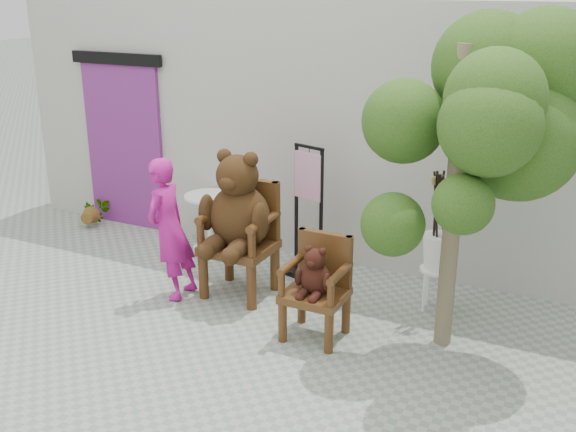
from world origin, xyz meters
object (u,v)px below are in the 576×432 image
Objects in this scene: person at (170,229)px; stool_bucket at (437,251)px; chair_small at (317,280)px; chair_big at (239,216)px; display_stand at (308,227)px; tree at (498,107)px; cafe_table at (209,215)px.

person is 2.74m from stool_bucket.
chair_big is at bearing 157.06° from chair_small.
chair_small is 1.37m from display_stand.
display_stand is 2.70m from tree.
chair_big is 0.73m from person.
person is at bearing -161.22° from stool_bucket.
stool_bucket is at bearing 134.04° from tree.
person is 0.98× the size of display_stand.
chair_small is 1.32m from stool_bucket.
cafe_table is at bearing -172.27° from display_stand.
display_stand is at bearing 58.36° from chair_big.
chair_big is 1.61× the size of chair_small.
display_stand is 1.04× the size of stool_bucket.
tree reaches higher than chair_small.
chair_big is 0.92m from display_stand.
chair_small is at bearing -22.94° from chair_big.
cafe_table is (-0.35, 1.29, -0.30)m from person.
cafe_table is (-0.98, 0.95, -0.44)m from chair_big.
tree is (2.49, -0.01, 1.32)m from chair_big.
display_stand is (1.09, 1.08, -0.16)m from person.
chair_small is 0.66× the size of person.
person is at bearing -151.61° from chair_big.
cafe_table is at bearing 145.83° from chair_small.
cafe_table is at bearing -166.41° from person.
display_stand is at bearing 118.09° from chair_small.
display_stand is 0.51× the size of tree.
cafe_table is 0.47× the size of display_stand.
tree reaches higher than person.
cafe_table is 0.24× the size of tree.
stool_bucket is (0.86, 1.00, 0.07)m from chair_small.
chair_big is 1.43m from cafe_table.
chair_big is 2.24× the size of cafe_table.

